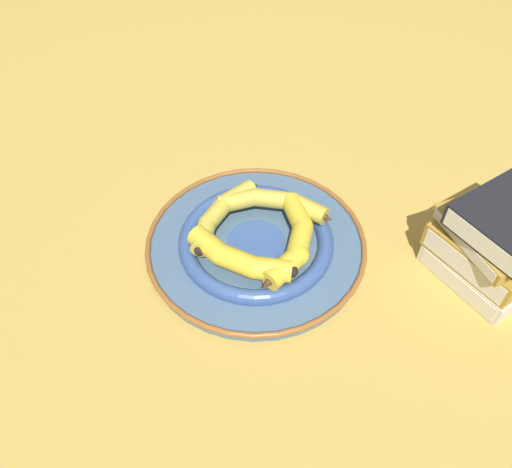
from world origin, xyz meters
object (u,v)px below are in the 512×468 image
object	(u,v)px
banana_b	(236,257)
banana_c	(293,242)
banana_a	(221,213)
book_stack	(506,238)
banana_d	(275,203)
decorative_bowl	(256,242)

from	to	relation	value
banana_b	banana_c	world-z (taller)	banana_b
banana_a	banana_b	distance (m)	0.10
banana_c	book_stack	size ratio (longest dim) A/B	0.75
book_stack	banana_a	bearing A→B (deg)	-39.65
banana_d	book_stack	size ratio (longest dim) A/B	0.74
decorative_bowl	banana_a	bearing A→B (deg)	-153.77
banana_d	banana_c	bearing A→B (deg)	116.00
decorative_bowl	banana_c	bearing A→B (deg)	30.41
banana_b	book_stack	world-z (taller)	book_stack
banana_a	book_stack	size ratio (longest dim) A/B	0.80
banana_b	banana_d	world-z (taller)	banana_b
banana_b	banana_d	bearing A→B (deg)	89.46
banana_b	decorative_bowl	bearing A→B (deg)	90.51
banana_b	banana_c	xyz separation A→B (m)	(0.02, 0.09, -0.00)
banana_b	banana_a	bearing A→B (deg)	132.73
banana_b	banana_c	bearing A→B (deg)	46.13
banana_b	banana_d	distance (m)	0.14
banana_c	book_stack	distance (m)	0.33
decorative_bowl	banana_a	size ratio (longest dim) A/B	2.13
banana_d	decorative_bowl	bearing A→B (deg)	70.94
banana_a	banana_b	size ratio (longest dim) A/B	0.98
decorative_bowl	banana_a	world-z (taller)	banana_a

